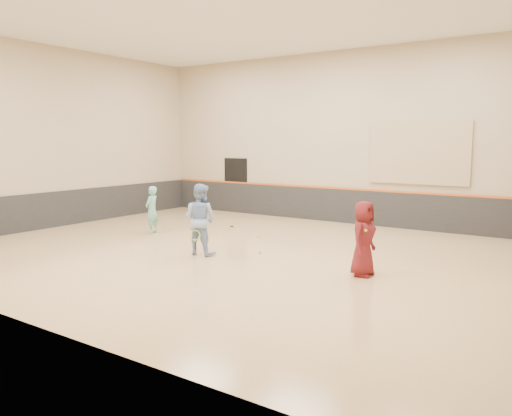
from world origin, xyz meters
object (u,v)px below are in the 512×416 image
Objects in this scene: young_man at (363,239)px; spare_racket at (235,225)px; instructor at (200,219)px; girl at (152,210)px.

young_man is 6.85m from spare_racket.
instructor reaches higher than young_man.
instructor is at bearing 52.36° from girl.
girl is at bearing -122.03° from spare_racket.
girl is 3.47m from instructor.
instructor is 4.25m from young_man.
spare_racket is at bearing -71.11° from instructor.
instructor reaches higher than spare_racket.
spare_racket is (1.49, 2.38, -0.66)m from girl.
instructor is (3.17, -1.40, 0.16)m from girl.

